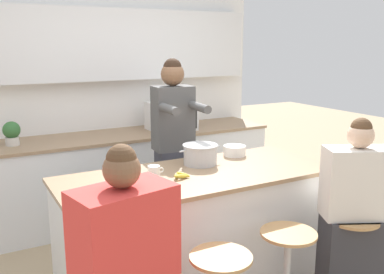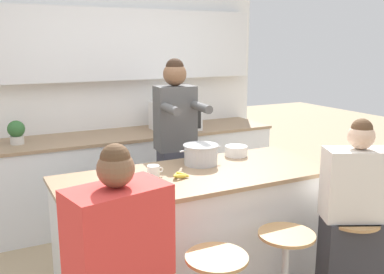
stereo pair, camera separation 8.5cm
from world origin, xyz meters
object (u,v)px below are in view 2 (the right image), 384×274
object	(u,v)px
person_seated_near	(353,227)
microwave	(175,116)
kitchen_island	(197,231)
potted_plant	(16,132)
cooking_pot	(201,154)
banana_bunch	(180,175)
bar_stool_rightmost	(349,263)
coffee_cup_near	(154,171)
coffee_cup_far	(120,177)
fruit_bowl	(236,151)
person_cooking	(176,153)

from	to	relation	value
person_seated_near	microwave	size ratio (longest dim) A/B	2.87
kitchen_island	potted_plant	world-z (taller)	potted_plant
person_seated_near	potted_plant	world-z (taller)	person_seated_near
cooking_pot	banana_bunch	size ratio (longest dim) A/B	2.55
microwave	kitchen_island	bearing A→B (deg)	-109.63
potted_plant	microwave	bearing A→B (deg)	-1.54
kitchen_island	cooking_pot	bearing A→B (deg)	55.47
bar_stool_rightmost	person_seated_near	distance (m)	0.26
cooking_pot	coffee_cup_near	world-z (taller)	cooking_pot
kitchen_island	cooking_pot	size ratio (longest dim) A/B	5.62
banana_bunch	potted_plant	bearing A→B (deg)	117.85
kitchen_island	coffee_cup_far	size ratio (longest dim) A/B	18.46
coffee_cup_near	potted_plant	xyz separation A→B (m)	(-0.74, 1.58, 0.07)
bar_stool_rightmost	fruit_bowl	size ratio (longest dim) A/B	3.64
coffee_cup_far	potted_plant	size ratio (longest dim) A/B	0.48
cooking_pot	potted_plant	bearing A→B (deg)	129.54
coffee_cup_far	kitchen_island	bearing A→B (deg)	-2.98
bar_stool_rightmost	potted_plant	xyz separation A→B (m)	(-1.86, 2.36, 0.67)
person_seated_near	fruit_bowl	xyz separation A→B (m)	(-0.31, 0.99, 0.35)
cooking_pot	person_cooking	bearing A→B (deg)	84.58
person_cooking	potted_plant	bearing A→B (deg)	149.96
coffee_cup_far	banana_bunch	bearing A→B (deg)	-11.74
cooking_pot	coffee_cup_near	xyz separation A→B (m)	(-0.45, -0.14, -0.04)
person_seated_near	microwave	distance (m)	2.36
person_cooking	cooking_pot	xyz separation A→B (m)	(-0.05, -0.58, 0.13)
fruit_bowl	banana_bunch	size ratio (longest dim) A/B	1.32
person_cooking	microwave	xyz separation A→B (m)	(0.38, 0.82, 0.19)
person_cooking	cooking_pot	size ratio (longest dim) A/B	4.79
cooking_pot	person_seated_near	bearing A→B (deg)	-52.47
bar_stool_rightmost	coffee_cup_near	bearing A→B (deg)	145.39
cooking_pot	bar_stool_rightmost	bearing A→B (deg)	-53.63
bar_stool_rightmost	coffee_cup_near	size ratio (longest dim) A/B	5.71
banana_bunch	coffee_cup_near	bearing A→B (deg)	144.61
potted_plant	bar_stool_rightmost	bearing A→B (deg)	-51.66
bar_stool_rightmost	fruit_bowl	xyz separation A→B (m)	(-0.29, 1.00, 0.60)
person_seated_near	person_cooking	bearing A→B (deg)	139.46
microwave	coffee_cup_far	bearing A→B (deg)	-126.08
kitchen_island	person_seated_near	xyz separation A→B (m)	(0.83, -0.71, 0.15)
person_cooking	coffee_cup_near	xyz separation A→B (m)	(-0.50, -0.72, 0.09)
bar_stool_rightmost	banana_bunch	xyz separation A→B (m)	(-0.97, 0.67, 0.58)
person_cooking	banana_bunch	distance (m)	0.90
person_cooking	banana_bunch	world-z (taller)	person_cooking
fruit_bowl	coffee_cup_near	world-z (taller)	same
bar_stool_rightmost	person_cooking	world-z (taller)	person_cooking
person_cooking	potted_plant	xyz separation A→B (m)	(-1.25, 0.87, 0.16)
microwave	potted_plant	bearing A→B (deg)	178.46
bar_stool_rightmost	cooking_pot	world-z (taller)	cooking_pot
person_cooking	coffee_cup_far	world-z (taller)	person_cooking
kitchen_island	coffee_cup_far	distance (m)	0.76
coffee_cup_far	fruit_bowl	bearing A→B (deg)	13.14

